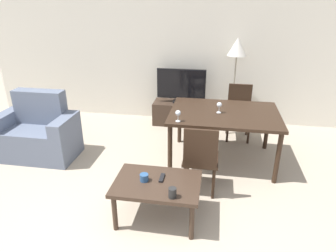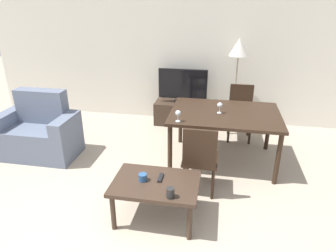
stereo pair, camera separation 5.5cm
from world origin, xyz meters
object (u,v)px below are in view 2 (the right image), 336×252
(dining_table, at_px, (225,117))
(cup_white_near, at_px, (170,193))
(armchair, at_px, (39,133))
(coffee_table, at_px, (156,186))
(cup_colored_far, at_px, (143,177))
(tv, at_px, (183,86))
(wine_glass_left, at_px, (220,106))
(dining_chair_near, at_px, (200,157))
(floor_lamp, at_px, (239,52))
(tv_stand, at_px, (182,113))
(wine_glass_center, at_px, (178,114))
(dining_chair_far, at_px, (240,110))
(remote_primary, at_px, (161,178))

(dining_table, relative_size, cup_white_near, 14.57)
(cup_white_near, bearing_deg, armchair, 149.31)
(coffee_table, xyz_separation_m, cup_colored_far, (-0.13, -0.00, 0.09))
(tv, bearing_deg, wine_glass_left, -62.40)
(dining_table, distance_m, cup_colored_far, 1.56)
(dining_chair_near, xyz_separation_m, cup_colored_far, (-0.53, -0.51, -0.00))
(floor_lamp, height_order, cup_colored_far, floor_lamp)
(tv_stand, xyz_separation_m, dining_table, (0.74, -1.23, 0.45))
(tv, relative_size, cup_colored_far, 9.85)
(tv, distance_m, cup_white_near, 2.82)
(floor_lamp, distance_m, cup_colored_far, 2.85)
(tv, height_order, cup_colored_far, tv)
(armchair, bearing_deg, wine_glass_center, -3.73)
(dining_chair_near, relative_size, cup_colored_far, 10.00)
(tv, bearing_deg, floor_lamp, -1.02)
(dining_chair_far, xyz_separation_m, wine_glass_left, (-0.33, -0.87, 0.35))
(tv, relative_size, dining_chair_near, 0.99)
(tv, bearing_deg, dining_table, -59.02)
(tv_stand, distance_m, dining_chair_near, 2.14)
(wine_glass_left, bearing_deg, floor_lamp, 79.40)
(dining_table, distance_m, floor_lamp, 1.39)
(dining_table, height_order, wine_glass_center, wine_glass_center)
(cup_white_near, bearing_deg, dining_chair_far, 73.50)
(coffee_table, relative_size, dining_chair_far, 1.00)
(dining_chair_far, xyz_separation_m, cup_white_near, (-0.71, -2.40, 0.01))
(tv_stand, bearing_deg, floor_lamp, -1.17)
(floor_lamp, bearing_deg, wine_glass_left, -100.60)
(dining_chair_far, xyz_separation_m, remote_primary, (-0.86, -2.11, -0.03))
(armchair, height_order, cup_colored_far, armchair)
(armchair, xyz_separation_m, tv, (1.86, 1.52, 0.37))
(dining_chair_near, relative_size, floor_lamp, 0.56)
(armchair, distance_m, floor_lamp, 3.29)
(dining_chair_near, distance_m, floor_lamp, 2.25)
(remote_primary, xyz_separation_m, cup_white_near, (0.15, -0.29, 0.04))
(armchair, xyz_separation_m, wine_glass_left, (2.52, 0.26, 0.49))
(remote_primary, bearing_deg, dining_table, 64.44)
(dining_chair_near, height_order, cup_colored_far, dining_chair_near)
(remote_primary, bearing_deg, cup_colored_far, -158.42)
(dining_chair_far, bearing_deg, armchair, -158.36)
(floor_lamp, bearing_deg, cup_colored_far, -110.14)
(armchair, xyz_separation_m, remote_primary, (1.99, -0.98, 0.12))
(coffee_table, bearing_deg, dining_table, 64.27)
(tv_stand, xyz_separation_m, dining_chair_far, (0.99, -0.40, 0.28))
(floor_lamp, xyz_separation_m, cup_colored_far, (-0.94, -2.56, -0.84))
(dining_table, bearing_deg, tv, 120.98)
(wine_glass_left, bearing_deg, wine_glass_center, -141.76)
(tv_stand, relative_size, floor_lamp, 0.63)
(armchair, relative_size, cup_colored_far, 12.63)
(dining_table, height_order, wine_glass_left, wine_glass_left)
(wine_glass_left, relative_size, wine_glass_center, 1.00)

